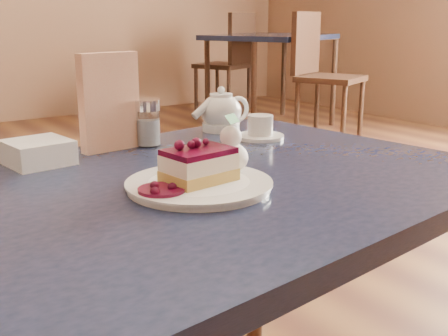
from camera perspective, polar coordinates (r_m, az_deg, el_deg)
main_table at (r=0.96m, az=-4.21°, el=-5.57°), size 1.16×0.85×0.68m
dessert_plate at (r=0.90m, az=-2.54°, el=-1.75°), size 0.23×0.23×0.01m
cheesecake_slice at (r=0.89m, az=-2.57°, el=0.26°), size 0.12×0.09×0.05m
whipped_cream at (r=0.95m, az=0.69°, el=1.10°), size 0.06×0.06×0.05m
berry_sauce at (r=0.85m, az=-6.36°, el=-2.23°), size 0.07×0.07×0.01m
tea_set at (r=1.34m, az=0.49°, el=5.30°), size 0.17×0.23×0.10m
menu_card at (r=1.17m, az=-11.57°, el=6.57°), size 0.13×0.04×0.20m
sugar_shaker at (r=1.20m, az=-7.75°, el=4.62°), size 0.05×0.05×0.10m
napkin_stack at (r=1.10m, az=-18.38°, el=1.54°), size 0.12×0.12×0.05m
bg_table_far_right at (r=5.11m, az=4.64°, el=5.25°), size 1.31×1.94×1.29m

